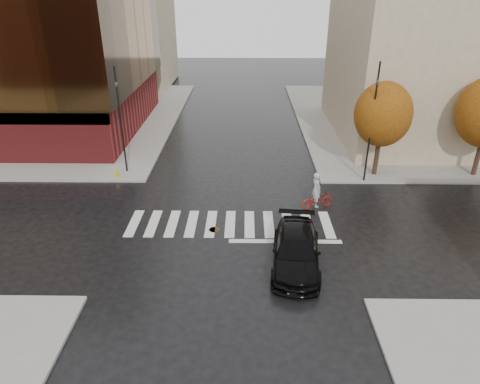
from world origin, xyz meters
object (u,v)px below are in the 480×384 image
(cyclist, at_px, (317,196))
(fire_hydrant, at_px, (116,173))
(sedan, at_px, (296,250))
(traffic_light_ne, at_px, (373,115))
(traffic_light_nw, at_px, (120,114))

(cyclist, height_order, fire_hydrant, cyclist)
(sedan, height_order, traffic_light_ne, traffic_light_ne)
(cyclist, height_order, traffic_light_ne, traffic_light_ne)
(traffic_light_nw, distance_m, fire_hydrant, 4.03)
(cyclist, xyz_separation_m, traffic_light_nw, (-12.85, 5.17, 3.56))
(sedan, distance_m, fire_hydrant, 15.06)
(sedan, relative_size, cyclist, 2.38)
(sedan, distance_m, traffic_light_nw, 15.95)
(cyclist, xyz_separation_m, fire_hydrant, (-13.26, 4.00, -0.28))
(traffic_light_nw, xyz_separation_m, traffic_light_ne, (16.69, -1.37, 0.39))
(cyclist, bearing_deg, traffic_light_nw, 47.95)
(sedan, relative_size, traffic_light_nw, 0.75)
(sedan, relative_size, fire_hydrant, 8.39)
(cyclist, distance_m, traffic_light_ne, 6.69)
(traffic_light_ne, xyz_separation_m, fire_hydrant, (-17.11, 0.20, -4.23))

